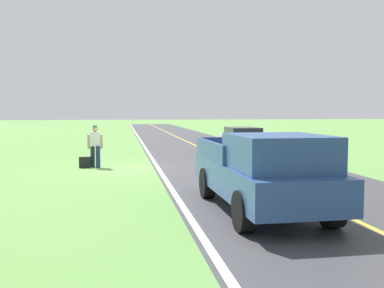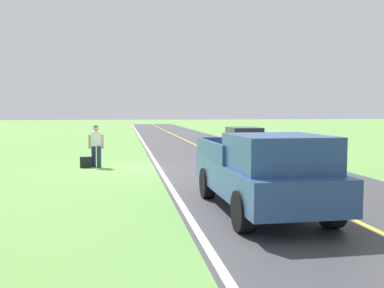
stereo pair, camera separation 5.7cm
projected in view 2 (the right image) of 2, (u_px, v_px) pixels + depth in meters
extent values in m
plane|color=#609347|center=(133.00, 169.00, 17.28)|extent=(200.00, 200.00, 0.00)
cube|color=#3D3D42|center=(241.00, 166.00, 17.98)|extent=(7.20, 120.00, 0.00)
cube|color=silver|center=(159.00, 168.00, 17.45)|extent=(0.16, 117.60, 0.00)
cube|color=gold|center=(241.00, 166.00, 17.98)|extent=(0.14, 117.60, 0.00)
cylinder|color=navy|center=(99.00, 157.00, 17.57)|extent=(0.18, 0.18, 0.88)
cylinder|color=navy|center=(94.00, 156.00, 17.76)|extent=(0.18, 0.18, 0.88)
cube|color=white|center=(96.00, 139.00, 17.61)|extent=(0.41, 0.27, 0.58)
sphere|color=tan|center=(96.00, 129.00, 17.58)|extent=(0.23, 0.23, 0.23)
sphere|color=#4C564C|center=(96.00, 127.00, 17.57)|extent=(0.20, 0.20, 0.20)
cube|color=#234C2D|center=(96.00, 138.00, 17.80)|extent=(0.33, 0.21, 0.44)
cylinder|color=tan|center=(103.00, 142.00, 17.65)|extent=(0.10, 0.10, 0.58)
cylinder|color=tan|center=(90.00, 142.00, 17.55)|extent=(0.10, 0.10, 0.58)
cube|color=black|center=(86.00, 162.00, 17.55)|extent=(0.47, 0.22, 0.45)
cube|color=#2D4C84|center=(259.00, 178.00, 10.03)|extent=(2.08, 5.43, 0.70)
cube|color=#2D4C84|center=(278.00, 152.00, 8.81)|extent=(1.87, 2.19, 0.72)
cube|color=black|center=(278.00, 149.00, 8.80)|extent=(1.70, 1.32, 0.43)
cube|color=#2D4C84|center=(280.00, 149.00, 11.21)|extent=(0.15, 3.03, 0.45)
cube|color=#2D4C84|center=(210.00, 150.00, 10.89)|extent=(0.15, 3.03, 0.45)
cube|color=#2D4C84|center=(230.00, 145.00, 12.53)|extent=(1.84, 0.13, 0.45)
cylinder|color=black|center=(331.00, 208.00, 8.49)|extent=(0.31, 0.80, 0.80)
cylinder|color=black|center=(243.00, 211.00, 8.18)|extent=(0.31, 0.80, 0.80)
cylinder|color=black|center=(272.00, 181.00, 11.73)|extent=(0.31, 0.80, 0.80)
cylinder|color=black|center=(207.00, 183.00, 11.43)|extent=(0.31, 0.80, 0.80)
cube|color=silver|center=(243.00, 141.00, 24.10)|extent=(1.96, 4.44, 0.62)
cube|color=black|center=(244.00, 131.00, 23.86)|extent=(1.69, 2.42, 0.46)
cylinder|color=black|center=(223.00, 145.00, 25.40)|extent=(0.26, 0.67, 0.66)
cylinder|color=black|center=(251.00, 144.00, 25.62)|extent=(0.26, 0.67, 0.66)
cylinder|color=black|center=(234.00, 149.00, 22.63)|extent=(0.26, 0.67, 0.66)
cylinder|color=black|center=(265.00, 148.00, 22.85)|extent=(0.26, 0.67, 0.66)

